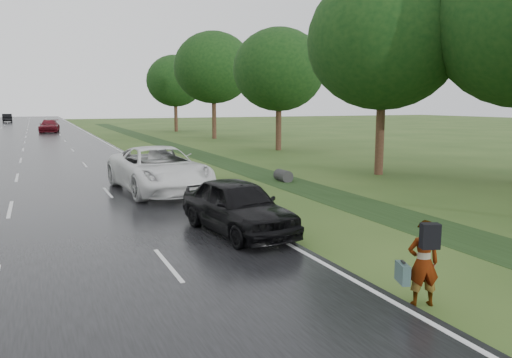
{
  "coord_description": "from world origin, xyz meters",
  "views": [
    {
      "loc": [
        0.95,
        -10.68,
        3.65
      ],
      "look_at": [
        7.15,
        3.35,
        1.3
      ],
      "focal_mm": 35.0,
      "sensor_mm": 36.0,
      "label": 1
    }
  ],
  "objects": [
    {
      "name": "drainage_ditch",
      "position": [
        11.5,
        18.71,
        0.04
      ],
      "size": [
        2.2,
        120.0,
        0.56
      ],
      "color": "black",
      "rests_on": "ground"
    },
    {
      "name": "dark_sedan",
      "position": [
        6.0,
        2.0,
        0.8
      ],
      "size": [
        2.33,
        4.65,
        1.52
      ],
      "primitive_type": "imported",
      "rotation": [
        0.0,
        0.0,
        0.12
      ],
      "color": "black",
      "rests_on": "road"
    },
    {
      "name": "tree_east_b",
      "position": [
        17.0,
        10.0,
        6.68
      ],
      "size": [
        7.6,
        7.6,
        10.11
      ],
      "color": "#3D2519",
      "rests_on": "ground"
    },
    {
      "name": "tree_east_c",
      "position": [
        18.2,
        24.0,
        6.14
      ],
      "size": [
        7.0,
        7.0,
        9.29
      ],
      "color": "#3D2519",
      "rests_on": "ground"
    },
    {
      "name": "tree_east_d",
      "position": [
        17.8,
        38.0,
        7.15
      ],
      "size": [
        8.0,
        8.0,
        10.76
      ],
      "color": "#3D2519",
      "rests_on": "ground"
    },
    {
      "name": "edge_stripe_east",
      "position": [
        6.75,
        45.0,
        0.04
      ],
      "size": [
        0.12,
        180.0,
        0.01
      ],
      "primitive_type": "cube",
      "color": "silver",
      "rests_on": "road"
    },
    {
      "name": "tree_east_f",
      "position": [
        17.5,
        52.0,
        6.37
      ],
      "size": [
        7.2,
        7.2,
        9.62
      ],
      "color": "#3D2519",
      "rests_on": "ground"
    },
    {
      "name": "road",
      "position": [
        0.0,
        45.0,
        0.02
      ],
      "size": [
        14.0,
        180.0,
        0.04
      ],
      "primitive_type": "cube",
      "color": "black",
      "rests_on": "ground"
    },
    {
      "name": "white_pickup",
      "position": [
        5.5,
        9.49,
        0.95
      ],
      "size": [
        3.49,
        6.77,
        1.82
      ],
      "primitive_type": "imported",
      "rotation": [
        0.0,
        0.0,
        0.07
      ],
      "color": "white",
      "rests_on": "road"
    },
    {
      "name": "pedestrian",
      "position": [
        7.18,
        -4.0,
        0.82
      ],
      "size": [
        0.77,
        0.8,
        1.59
      ],
      "rotation": [
        0.0,
        0.0,
        2.78
      ],
      "color": "#A5998C",
      "rests_on": "ground"
    },
    {
      "name": "far_car_red",
      "position": [
        2.59,
        56.27,
        0.81
      ],
      "size": [
        2.76,
        5.49,
        1.53
      ],
      "primitive_type": "imported",
      "rotation": [
        0.0,
        0.0,
        -0.12
      ],
      "color": "maroon",
      "rests_on": "road"
    },
    {
      "name": "center_line",
      "position": [
        0.0,
        45.0,
        0.04
      ],
      "size": [
        0.12,
        180.0,
        0.01
      ],
      "primitive_type": "cube",
      "color": "silver",
      "rests_on": "road"
    },
    {
      "name": "far_car_dark",
      "position": [
        -3.7,
        94.2,
        0.83
      ],
      "size": [
        1.91,
        4.86,
        1.58
      ],
      "primitive_type": "imported",
      "rotation": [
        0.0,
        0.0,
        3.19
      ],
      "color": "black",
      "rests_on": "road"
    }
  ]
}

